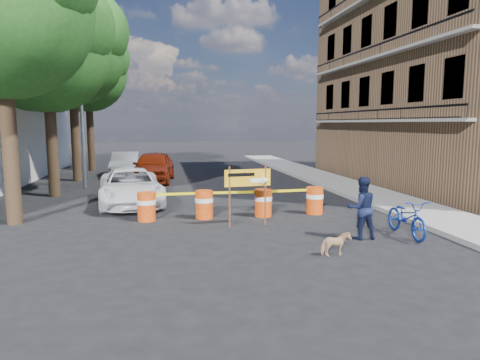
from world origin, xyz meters
name	(u,v)px	position (x,y,z in m)	size (l,w,h in m)	color
ground	(248,230)	(0.00, 0.00, 0.00)	(120.00, 120.00, 0.00)	black
sidewalk_east	(356,190)	(6.20, 6.00, 0.07)	(2.40, 40.00, 0.15)	gray
apartment_building	(450,64)	(12.00, 8.00, 6.00)	(8.00, 16.00, 12.00)	#8B6546
tree_near	(3,5)	(-6.73, 2.00, 6.36)	(5.46, 5.20, 9.15)	#332316
tree_mid_a	(48,48)	(-6.74, 7.00, 6.01)	(5.25, 5.00, 8.68)	#332316
tree_mid_b	(72,51)	(-6.73, 12.00, 6.71)	(5.67, 5.40, 9.62)	#332316
tree_far	(89,72)	(-6.74, 17.00, 6.22)	(5.04, 4.80, 8.84)	#332316
streetlamp	(82,94)	(-5.93, 9.50, 4.38)	(1.25, 0.18, 8.00)	gray
barrel_far_left	(147,206)	(-2.88, 1.69, 0.47)	(0.58, 0.58, 0.90)	red
barrel_mid_left	(204,204)	(-1.08, 1.72, 0.47)	(0.58, 0.58, 0.90)	red
barrel_mid_right	(263,202)	(0.85, 1.65, 0.47)	(0.58, 0.58, 0.90)	red
barrel_far_right	(315,200)	(2.66, 1.75, 0.47)	(0.58, 0.58, 0.90)	red
detour_sign	(254,182)	(0.26, 0.41, 1.32)	(1.40, 0.28, 1.80)	#592D19
pedestrian	(361,208)	(2.74, -1.48, 0.83)	(0.80, 0.63, 1.65)	#101732
bicycle	(407,200)	(4.09, -1.43, 0.97)	(0.68, 1.02, 1.95)	#123198
dog	(336,244)	(1.49, -2.77, 0.28)	(0.30, 0.67, 0.56)	tan
suv_white	(131,187)	(-3.54, 4.55, 0.67)	(2.22, 4.82, 1.34)	white
sedan_red	(153,167)	(-2.80, 10.84, 0.80)	(1.89, 4.70, 1.60)	maroon
sedan_silver	(126,164)	(-4.42, 13.68, 0.69)	(1.47, 4.22, 1.39)	silver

